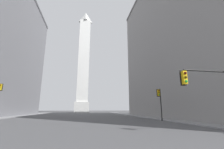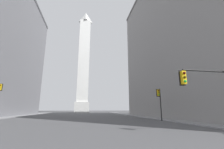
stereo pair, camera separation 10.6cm
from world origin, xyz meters
TOP-DOWN VIEW (x-y plane):
  - sidewalk_right at (16.77, 31.34)m, footprint 5.00×104.48m
  - building_right at (29.03, 28.09)m, footprint 24.91×44.99m
  - obelisk at (0.00, 87.07)m, footprint 7.98×7.98m
  - traffic_light_near_right at (12.46, 9.84)m, footprint 5.71×0.51m
  - traffic_light_mid_right at (14.09, 23.45)m, footprint 0.77×0.50m

SIDE VIEW (x-z plane):
  - sidewalk_right at x=16.77m, z-range 0.00..0.15m
  - traffic_light_mid_right at x=14.09m, z-range 0.87..6.27m
  - traffic_light_near_right at x=12.46m, z-range 1.39..6.60m
  - building_right at x=29.03m, z-range 0.01..37.04m
  - obelisk at x=0.00m, z-range -1.40..61.94m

